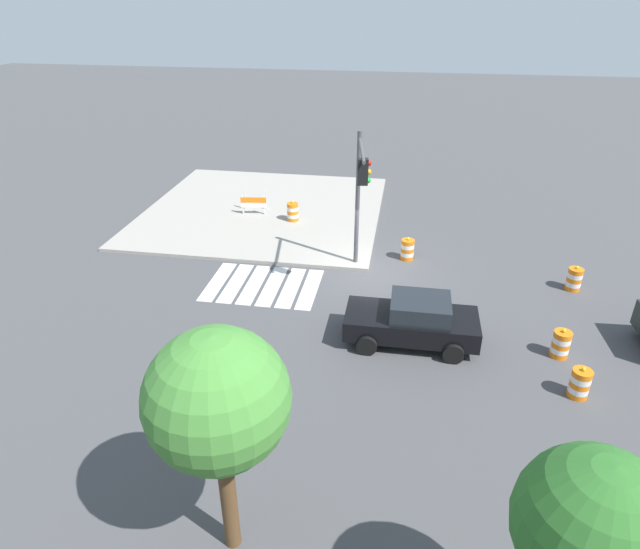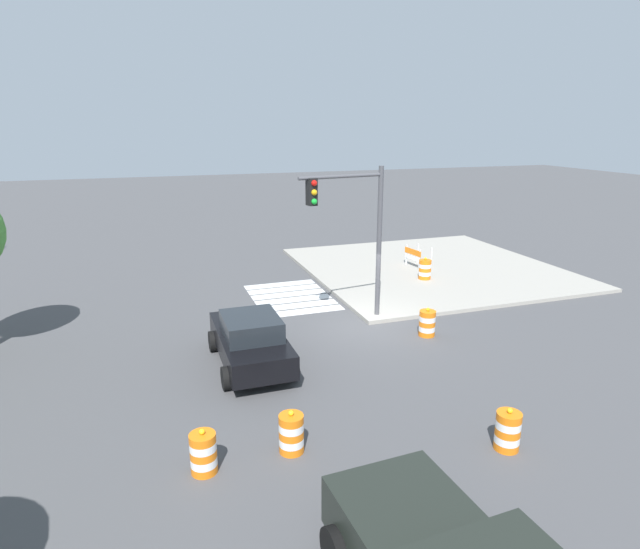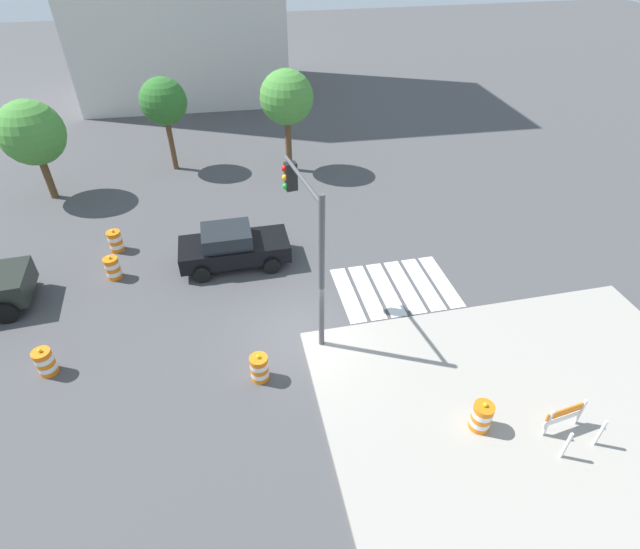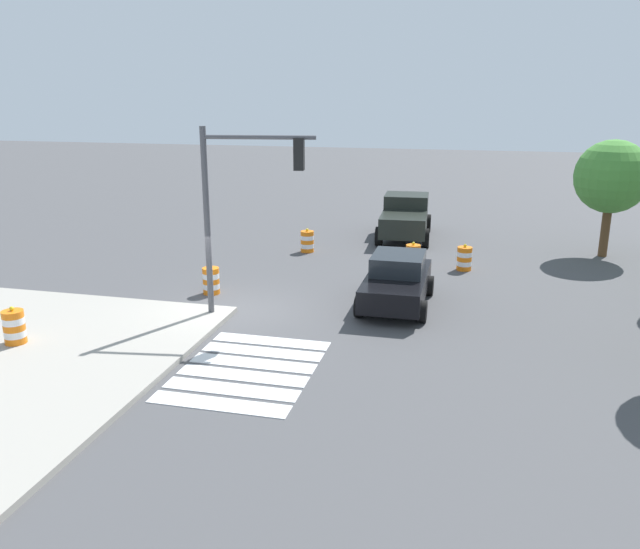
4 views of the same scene
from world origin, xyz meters
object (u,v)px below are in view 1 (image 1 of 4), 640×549
Objects in this scene: traffic_light_pole at (360,185)px; traffic_barrel_near_corner at (561,344)px; traffic_barrel_crosswalk_end at (580,383)px; traffic_barrel_median_near at (574,279)px; street_tree_streetside_far at (595,529)px; traffic_barrel_median_far at (407,249)px; traffic_barrel_on_sidewalk at (293,212)px; street_tree_streetside_near at (218,401)px; sports_car at (413,321)px; construction_barricade at (254,202)px.

traffic_barrel_near_corner is at bearing 148.51° from traffic_light_pole.
traffic_barrel_crosswalk_end and traffic_barrel_median_near have the same top height.
traffic_barrel_median_far is at bearing -80.01° from street_tree_streetside_far.
traffic_barrel_on_sidewalk is 0.19× the size of traffic_light_pole.
traffic_barrel_median_near is at bearing -104.43° from street_tree_streetside_far.
traffic_barrel_near_corner is at bearing -135.67° from street_tree_streetside_near.
traffic_barrel_crosswalk_end is 15.64m from traffic_barrel_on_sidewalk.
traffic_barrel_near_corner and traffic_barrel_crosswalk_end have the same top height.
street_tree_streetside_far reaches higher than traffic_barrel_near_corner.
traffic_barrel_median_near is 0.21× the size of street_tree_streetside_far.
traffic_barrel_crosswalk_end and traffic_barrel_median_far have the same top height.
traffic_light_pole is 12.36m from street_tree_streetside_near.
street_tree_streetside_near reaches higher than street_tree_streetside_far.
traffic_barrel_median_far is at bearing -51.67° from traffic_barrel_near_corner.
street_tree_streetside_near is (8.36, 6.12, 3.41)m from traffic_barrel_crosswalk_end.
sports_car is 11.12m from traffic_barrel_on_sidewalk.
traffic_barrel_median_near is at bearing 159.03° from construction_barricade.
traffic_light_pole is 1.05× the size of street_tree_streetside_near.
traffic_barrel_near_corner is 4.85m from traffic_barrel_median_near.
street_tree_streetside_near is at bearing 83.77° from traffic_light_pole.
traffic_barrel_median_near is at bearing -177.37° from traffic_light_pole.
traffic_light_pole reaches higher than traffic_barrel_on_sidewalk.
traffic_barrel_on_sidewalk is (5.69, -3.15, 0.15)m from traffic_barrel_median_far.
traffic_light_pole is (-3.74, 5.18, 3.31)m from traffic_barrel_on_sidewalk.
construction_barricade is (14.27, -5.47, 0.27)m from traffic_barrel_median_near.
traffic_barrel_near_corner is 10.27m from street_tree_streetside_far.
traffic_barrel_near_corner is 1.00× the size of traffic_barrel_median_far.
traffic_barrel_near_corner and traffic_barrel_median_near have the same top height.
traffic_barrel_median_far is 0.77× the size of construction_barricade.
street_tree_streetside_far is at bearing 166.47° from street_tree_streetside_near.
traffic_light_pole is (-5.90, 5.86, 3.19)m from construction_barricade.
street_tree_streetside_far is at bearing 77.15° from traffic_barrel_near_corner.
traffic_barrel_median_near is 15.29m from construction_barricade.
sports_car is at bearing 122.64° from traffic_barrel_on_sidewalk.
construction_barricade is (12.91, -12.03, 0.27)m from traffic_barrel_crosswalk_end.
traffic_barrel_median_near is 9.07m from traffic_light_pole.
traffic_barrel_median_near is at bearing -107.64° from traffic_barrel_near_corner.
traffic_barrel_near_corner is at bearing 138.52° from traffic_barrel_on_sidewalk.
traffic_barrel_median_near is (-1.36, -6.56, 0.00)m from traffic_barrel_crosswalk_end.
traffic_barrel_median_far is (6.42, -1.65, 0.00)m from traffic_barrel_median_near.
sports_car is at bearing -113.96° from street_tree_streetside_near.
traffic_barrel_median_near is 14.94m from street_tree_streetside_far.
traffic_barrel_median_far is 8.74m from construction_barricade.
traffic_barrel_crosswalk_end is 17.65m from construction_barricade.
traffic_light_pole is at bearing -96.23° from street_tree_streetside_near.
construction_barricade is 0.24× the size of traffic_light_pole.
street_tree_streetside_near is at bearing 66.04° from sports_car.
traffic_barrel_near_corner is 1.00× the size of traffic_barrel_on_sidewalk.
traffic_barrel_median_far is 4.46m from traffic_light_pole.
traffic_barrel_crosswalk_end is at bearing 93.13° from traffic_barrel_near_corner.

